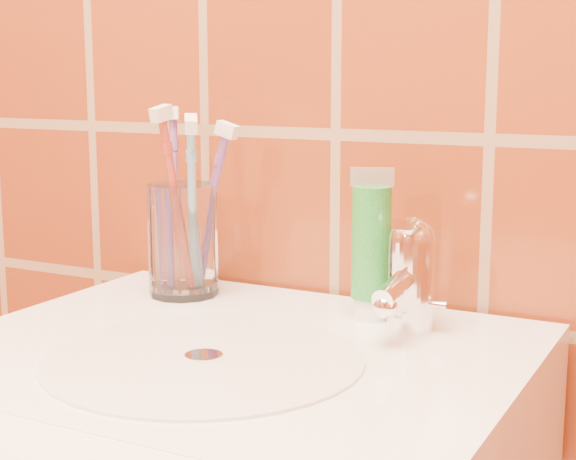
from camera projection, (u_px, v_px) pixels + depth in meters
The scene contains 7 objects.
glass_tumbler at pixel (183, 240), 1.05m from camera, with size 0.08×0.08×0.13m, color white.
toothpaste_tube at pixel (371, 249), 0.94m from camera, with size 0.05×0.04×0.17m.
faucet at pixel (410, 270), 0.90m from camera, with size 0.05×0.11×0.12m.
toothbrush_0 at pixel (208, 211), 1.04m from camera, with size 0.08×0.03×0.21m, color #734492, non-canonical shape.
toothbrush_1 at pixel (177, 206), 1.02m from camera, with size 0.03×0.07×0.23m, color #A93324, non-canonical shape.
toothbrush_2 at pixel (174, 202), 1.06m from camera, with size 0.05×0.06×0.23m, color #6E418C, non-canonical shape.
toothbrush_3 at pixel (192, 211), 1.01m from camera, with size 0.06×0.08×0.22m, color #6C9EC0, non-canonical shape.
Camera 1 is at (0.43, 0.25, 1.11)m, focal length 55.00 mm.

